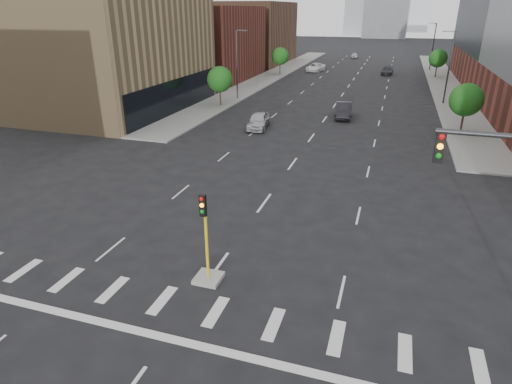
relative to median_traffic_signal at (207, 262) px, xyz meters
The scene contains 18 objects.
sidewalk_left_far 66.75m from the median_traffic_signal, 102.99° to the left, with size 5.00×92.00×0.15m, color gray.
sidewalk_right_far 66.75m from the median_traffic_signal, 77.01° to the left, with size 5.00×92.00×0.15m, color gray.
building_left_mid 41.90m from the median_traffic_signal, 131.55° to the left, with size 20.00×24.00×14.00m, color #A3855C.
building_left_far_a 63.52m from the median_traffic_signal, 115.74° to the left, with size 20.00×22.00×12.00m, color brown.
building_left_far_b 87.64m from the median_traffic_signal, 108.32° to the left, with size 20.00×24.00×13.00m, color brown.
median_traffic_signal is the anchor object (origin of this frame).
streetlight_right_a 48.12m from the median_traffic_signal, 73.76° to the left, with size 1.60×0.22×9.07m.
streetlight_right_b 82.23m from the median_traffic_signal, 80.60° to the left, with size 1.60×0.22×9.07m.
streetlight_left 43.36m from the median_traffic_signal, 108.10° to the left, with size 1.60×0.22×9.07m.
tree_left_near 38.73m from the median_traffic_signal, 111.23° to the left, with size 3.20×3.20×4.85m.
tree_left_far 67.54m from the median_traffic_signal, 101.97° to the left, with size 3.20×3.20×4.85m.
tree_right_near 34.13m from the median_traffic_signal, 65.72° to the left, with size 3.20×3.20×4.85m.
tree_right_far 72.44m from the median_traffic_signal, 78.85° to the left, with size 3.20×3.20×4.85m.
car_near_left 27.57m from the median_traffic_signal, 102.62° to the left, with size 1.97×4.90×1.67m, color #ABABAF.
car_mid_right 34.53m from the median_traffic_signal, 86.89° to the left, with size 1.80×5.15×1.70m, color black.
car_far_left 73.26m from the median_traffic_signal, 96.57° to the left, with size 2.65×5.74×1.60m, color white.
car_deep_right 72.52m from the median_traffic_signal, 85.68° to the left, with size 1.99×4.90×1.42m, color black.
car_distant 100.48m from the median_traffic_signal, 91.97° to the left, with size 1.56×3.89×1.32m, color #ADADB2.
Camera 1 is at (7.16, -6.17, 11.59)m, focal length 30.00 mm.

